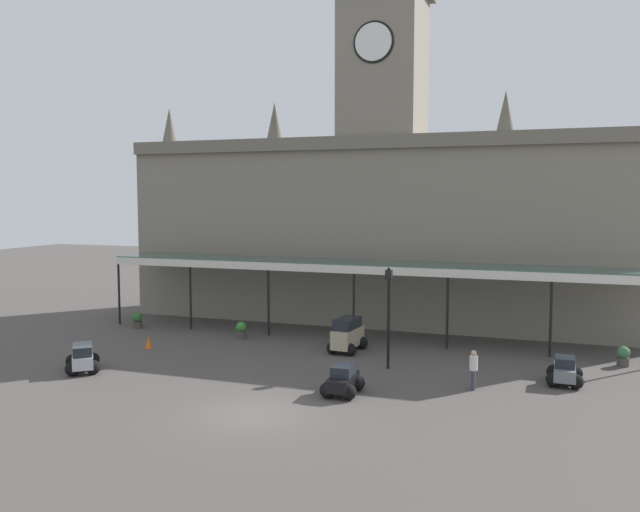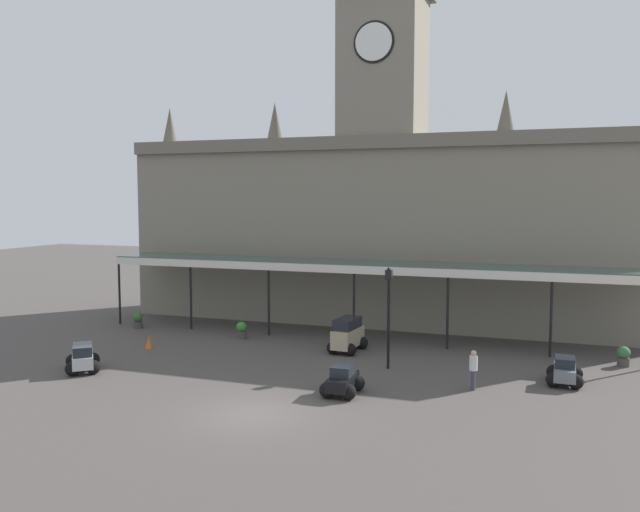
# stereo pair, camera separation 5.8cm
# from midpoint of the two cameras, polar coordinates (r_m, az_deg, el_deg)

# --- Properties ---
(ground_plane) EXTENTS (140.00, 140.00, 0.00)m
(ground_plane) POSITION_cam_midpoint_polar(r_m,az_deg,el_deg) (25.18, -5.95, -13.43)
(ground_plane) COLOR #4C4642
(station_building) EXTENTS (32.91, 5.64, 21.38)m
(station_building) POSITION_cam_midpoint_polar(r_m,az_deg,el_deg) (42.09, 5.35, 3.74)
(station_building) COLOR gray
(station_building) RESTS_ON ground
(entrance_canopy) EXTENTS (31.01, 3.26, 4.32)m
(entrance_canopy) POSITION_cam_midpoint_polar(r_m,az_deg,el_deg) (37.48, 3.45, -0.79)
(entrance_canopy) COLOR #38564C
(entrance_canopy) RESTS_ON ground
(car_grey_sedan) EXTENTS (1.53, 2.06, 1.19)m
(car_grey_sedan) POSITION_cam_midpoint_polar(r_m,az_deg,el_deg) (30.56, 20.31, -9.41)
(car_grey_sedan) COLOR slate
(car_grey_sedan) RESTS_ON ground
(car_black_sedan) EXTENTS (1.55, 2.07, 1.19)m
(car_black_sedan) POSITION_cam_midpoint_polar(r_m,az_deg,el_deg) (27.31, 1.91, -10.82)
(car_black_sedan) COLOR black
(car_black_sedan) RESTS_ON ground
(car_silver_estate) EXTENTS (2.32, 2.41, 1.27)m
(car_silver_estate) POSITION_cam_midpoint_polar(r_m,az_deg,el_deg) (32.63, -19.86, -8.37)
(car_silver_estate) COLOR #B2B5BA
(car_silver_estate) RESTS_ON ground
(car_beige_van) EXTENTS (1.73, 2.47, 1.77)m
(car_beige_van) POSITION_cam_midpoint_polar(r_m,az_deg,el_deg) (34.50, 2.34, -6.93)
(car_beige_van) COLOR tan
(car_beige_van) RESTS_ON ground
(pedestrian_crossing_forecourt) EXTENTS (0.34, 0.39, 1.67)m
(pedestrian_crossing_forecourt) POSITION_cam_midpoint_polar(r_m,az_deg,el_deg) (28.52, 13.05, -9.41)
(pedestrian_crossing_forecourt) COLOR #3F384C
(pedestrian_crossing_forecourt) RESTS_ON ground
(victorian_lamppost) EXTENTS (0.30, 0.30, 4.77)m
(victorian_lamppost) POSITION_cam_midpoint_polar(r_m,az_deg,el_deg) (30.86, 5.89, -4.28)
(victorian_lamppost) COLOR black
(victorian_lamppost) RESTS_ON ground
(traffic_cone) EXTENTS (0.40, 0.40, 0.65)m
(traffic_cone) POSITION_cam_midpoint_polar(r_m,az_deg,el_deg) (36.43, -14.63, -7.22)
(traffic_cone) COLOR orange
(traffic_cone) RESTS_ON ground
(planter_by_canopy) EXTENTS (0.60, 0.60, 0.96)m
(planter_by_canopy) POSITION_cam_midpoint_polar(r_m,az_deg,el_deg) (42.12, -15.52, -5.35)
(planter_by_canopy) COLOR #47423D
(planter_by_canopy) RESTS_ON ground
(planter_near_kerb) EXTENTS (0.60, 0.60, 0.96)m
(planter_near_kerb) POSITION_cam_midpoint_polar(r_m,az_deg,el_deg) (34.71, 24.66, -7.85)
(planter_near_kerb) COLOR #47423D
(planter_near_kerb) RESTS_ON ground
(planter_forecourt_centre) EXTENTS (0.60, 0.60, 0.96)m
(planter_forecourt_centre) POSITION_cam_midpoint_polar(r_m,az_deg,el_deg) (37.90, -6.85, -6.36)
(planter_forecourt_centre) COLOR #47423D
(planter_forecourt_centre) RESTS_ON ground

